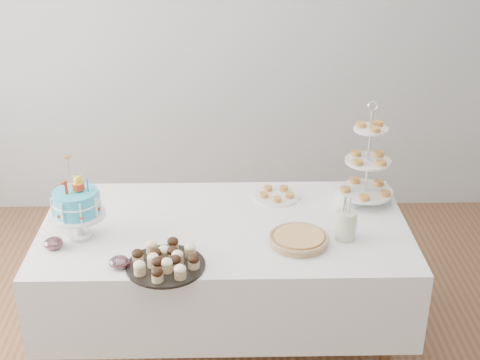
{
  "coord_description": "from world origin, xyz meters",
  "views": [
    {
      "loc": [
        0.02,
        -2.76,
        2.49
      ],
      "look_at": [
        0.08,
        0.3,
        1.03
      ],
      "focal_mm": 50.0,
      "sensor_mm": 36.0,
      "label": 1
    }
  ],
  "objects_px": {
    "table": "(225,261)",
    "cupcake_tray": "(165,259)",
    "utensil_pitcher": "(346,224)",
    "tiered_stand": "(368,162)",
    "pastry_plate": "(276,195)",
    "plate_stack": "(350,196)",
    "jam_bowl_b": "(53,243)",
    "birthday_cake": "(78,216)",
    "jam_bowl_a": "(119,262)",
    "pie": "(299,239)"
  },
  "relations": [
    {
      "from": "tiered_stand",
      "to": "plate_stack",
      "type": "xyz_separation_m",
      "value": [
        -0.08,
        0.01,
        -0.21
      ]
    },
    {
      "from": "table",
      "to": "tiered_stand",
      "type": "xyz_separation_m",
      "value": [
        0.78,
        0.24,
        0.47
      ]
    },
    {
      "from": "tiered_stand",
      "to": "jam_bowl_b",
      "type": "relative_size",
      "value": 6.15
    },
    {
      "from": "pie",
      "to": "tiered_stand",
      "type": "height_order",
      "value": "tiered_stand"
    },
    {
      "from": "table",
      "to": "cupcake_tray",
      "type": "distance_m",
      "value": 0.56
    },
    {
      "from": "birthday_cake",
      "to": "utensil_pitcher",
      "type": "relative_size",
      "value": 1.88
    },
    {
      "from": "jam_bowl_b",
      "to": "utensil_pitcher",
      "type": "xyz_separation_m",
      "value": [
        1.45,
        0.06,
        0.06
      ]
    },
    {
      "from": "table",
      "to": "tiered_stand",
      "type": "height_order",
      "value": "tiered_stand"
    },
    {
      "from": "pie",
      "to": "plate_stack",
      "type": "relative_size",
      "value": 1.75
    },
    {
      "from": "jam_bowl_a",
      "to": "jam_bowl_b",
      "type": "relative_size",
      "value": 1.01
    },
    {
      "from": "tiered_stand",
      "to": "plate_stack",
      "type": "relative_size",
      "value": 3.42
    },
    {
      "from": "birthday_cake",
      "to": "utensil_pitcher",
      "type": "bearing_deg",
      "value": -24.08
    },
    {
      "from": "birthday_cake",
      "to": "plate_stack",
      "type": "xyz_separation_m",
      "value": [
        1.43,
        0.36,
        -0.08
      ]
    },
    {
      "from": "cupcake_tray",
      "to": "jam_bowl_a",
      "type": "xyz_separation_m",
      "value": [
        -0.22,
        0.0,
        -0.01
      ]
    },
    {
      "from": "pie",
      "to": "jam_bowl_b",
      "type": "xyz_separation_m",
      "value": [
        -1.21,
        -0.02,
        -0.0
      ]
    },
    {
      "from": "tiered_stand",
      "to": "jam_bowl_a",
      "type": "distance_m",
      "value": 1.44
    },
    {
      "from": "cupcake_tray",
      "to": "jam_bowl_b",
      "type": "height_order",
      "value": "cupcake_tray"
    },
    {
      "from": "cupcake_tray",
      "to": "utensil_pitcher",
      "type": "bearing_deg",
      "value": 15.52
    },
    {
      "from": "plate_stack",
      "to": "pastry_plate",
      "type": "distance_m",
      "value": 0.41
    },
    {
      "from": "birthday_cake",
      "to": "utensil_pitcher",
      "type": "xyz_separation_m",
      "value": [
        1.34,
        -0.05,
        -0.04
      ]
    },
    {
      "from": "birthday_cake",
      "to": "utensil_pitcher",
      "type": "distance_m",
      "value": 1.34
    },
    {
      "from": "cupcake_tray",
      "to": "utensil_pitcher",
      "type": "height_order",
      "value": "utensil_pitcher"
    },
    {
      "from": "cupcake_tray",
      "to": "pie",
      "type": "bearing_deg",
      "value": 17.14
    },
    {
      "from": "table",
      "to": "cupcake_tray",
      "type": "relative_size",
      "value": 5.14
    },
    {
      "from": "plate_stack",
      "to": "utensil_pitcher",
      "type": "height_order",
      "value": "utensil_pitcher"
    },
    {
      "from": "pie",
      "to": "utensil_pitcher",
      "type": "height_order",
      "value": "utensil_pitcher"
    },
    {
      "from": "table",
      "to": "pastry_plate",
      "type": "bearing_deg",
      "value": 46.54
    },
    {
      "from": "birthday_cake",
      "to": "pastry_plate",
      "type": "xyz_separation_m",
      "value": [
        1.03,
        0.42,
        -0.1
      ]
    },
    {
      "from": "cupcake_tray",
      "to": "plate_stack",
      "type": "distance_m",
      "value": 1.17
    },
    {
      "from": "table",
      "to": "birthday_cake",
      "type": "relative_size",
      "value": 4.42
    },
    {
      "from": "tiered_stand",
      "to": "utensil_pitcher",
      "type": "distance_m",
      "value": 0.46
    },
    {
      "from": "utensil_pitcher",
      "to": "jam_bowl_b",
      "type": "bearing_deg",
      "value": 171.75
    },
    {
      "from": "jam_bowl_a",
      "to": "jam_bowl_b",
      "type": "xyz_separation_m",
      "value": [
        -0.35,
        0.18,
        -0.0
      ]
    },
    {
      "from": "tiered_stand",
      "to": "jam_bowl_a",
      "type": "xyz_separation_m",
      "value": [
        -1.27,
        -0.64,
        -0.22
      ]
    },
    {
      "from": "cupcake_tray",
      "to": "utensil_pitcher",
      "type": "distance_m",
      "value": 0.92
    },
    {
      "from": "pastry_plate",
      "to": "jam_bowl_b",
      "type": "xyz_separation_m",
      "value": [
        -1.13,
        -0.53,
        0.01
      ]
    },
    {
      "from": "birthday_cake",
      "to": "pie",
      "type": "xyz_separation_m",
      "value": [
        1.1,
        -0.1,
        -0.09
      ]
    },
    {
      "from": "cupcake_tray",
      "to": "plate_stack",
      "type": "bearing_deg",
      "value": 33.73
    },
    {
      "from": "jam_bowl_a",
      "to": "utensil_pitcher",
      "type": "xyz_separation_m",
      "value": [
        1.1,
        0.24,
        0.05
      ]
    },
    {
      "from": "table",
      "to": "birthday_cake",
      "type": "xyz_separation_m",
      "value": [
        -0.73,
        -0.1,
        0.35
      ]
    },
    {
      "from": "cupcake_tray",
      "to": "pie",
      "type": "distance_m",
      "value": 0.67
    },
    {
      "from": "jam_bowl_a",
      "to": "utensil_pitcher",
      "type": "distance_m",
      "value": 1.13
    },
    {
      "from": "birthday_cake",
      "to": "cupcake_tray",
      "type": "bearing_deg",
      "value": -54.69
    },
    {
      "from": "tiered_stand",
      "to": "pie",
      "type": "bearing_deg",
      "value": -133.03
    },
    {
      "from": "table",
      "to": "jam_bowl_a",
      "type": "height_order",
      "value": "jam_bowl_a"
    },
    {
      "from": "pastry_plate",
      "to": "utensil_pitcher",
      "type": "bearing_deg",
      "value": -56.02
    },
    {
      "from": "cupcake_tray",
      "to": "plate_stack",
      "type": "relative_size",
      "value": 2.15
    },
    {
      "from": "tiered_stand",
      "to": "jam_bowl_a",
      "type": "height_order",
      "value": "tiered_stand"
    },
    {
      "from": "plate_stack",
      "to": "jam_bowl_b",
      "type": "height_order",
      "value": "plate_stack"
    },
    {
      "from": "table",
      "to": "cupcake_tray",
      "type": "xyz_separation_m",
      "value": [
        -0.28,
        -0.4,
        0.27
      ]
    }
  ]
}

